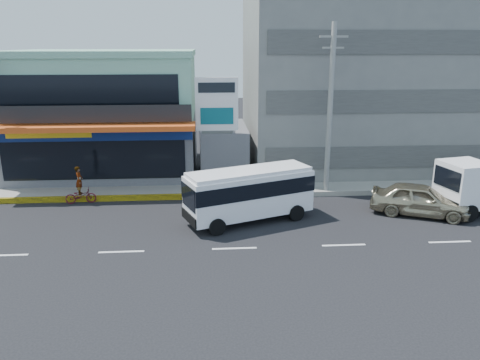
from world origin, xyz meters
name	(u,v)px	position (x,y,z in m)	size (l,w,h in m)	color
ground	(234,248)	(0.00, 0.00, 0.00)	(120.00, 120.00, 0.00)	black
sidewalk	(302,183)	(5.00, 9.50, 0.15)	(70.00, 5.00, 0.30)	gray
shop_building	(108,115)	(-8.00, 13.95, 4.00)	(12.40, 11.70, 8.00)	#4B4C51
concrete_building	(359,70)	(10.00, 15.00, 7.00)	(16.00, 12.00, 14.00)	gray
gap_structure	(224,151)	(0.00, 12.00, 1.75)	(3.00, 6.00, 3.50)	#4B4C51
satellite_dish	(224,127)	(0.00, 11.00, 3.58)	(1.50, 1.50, 0.15)	slate
billboard	(217,110)	(-0.50, 9.20, 4.93)	(2.60, 0.18, 6.90)	gray
utility_pole_near	(330,110)	(6.00, 7.40, 5.15)	(1.60, 0.30, 10.00)	#999993
minibus	(249,191)	(0.97, 3.36, 1.63)	(6.85, 4.34, 2.74)	white
sedan	(420,199)	(10.12, 3.61, 0.86)	(2.03, 5.05, 1.72)	tan
motorcycle_rider	(80,191)	(-8.41, 6.80, 0.72)	(1.77, 0.82, 2.18)	#4E0B18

